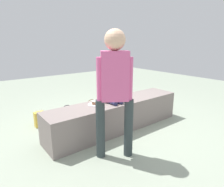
{
  "coord_description": "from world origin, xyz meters",
  "views": [
    {
      "loc": [
        -1.99,
        -2.45,
        1.48
      ],
      "look_at": [
        -0.33,
        -0.3,
        0.75
      ],
      "focal_mm": 31.16,
      "sensor_mm": 36.0,
      "label": 1
    }
  ],
  "objects_px": {
    "water_bottle_near_gift": "(122,104)",
    "child_seated": "(111,90)",
    "party_cup_red": "(53,124)",
    "handbag_black_leather": "(67,116)",
    "gift_bag": "(40,119)",
    "water_bottle_far_side": "(83,115)",
    "cake_plate": "(95,103)",
    "adult_standing": "(115,84)",
    "handbag_brown_canvas": "(91,109)"
  },
  "relations": [
    {
      "from": "gift_bag",
      "to": "handbag_black_leather",
      "type": "xyz_separation_m",
      "value": [
        0.49,
        -0.08,
        -0.03
      ]
    },
    {
      "from": "water_bottle_near_gift",
      "to": "handbag_brown_canvas",
      "type": "xyz_separation_m",
      "value": [
        -0.72,
        0.17,
        -0.01
      ]
    },
    {
      "from": "adult_standing",
      "to": "cake_plate",
      "type": "xyz_separation_m",
      "value": [
        0.14,
        0.69,
        -0.45
      ]
    },
    {
      "from": "water_bottle_near_gift",
      "to": "party_cup_red",
      "type": "relative_size",
      "value": 2.2
    },
    {
      "from": "water_bottle_near_gift",
      "to": "child_seated",
      "type": "bearing_deg",
      "value": -140.75
    },
    {
      "from": "water_bottle_near_gift",
      "to": "handbag_black_leather",
      "type": "height_order",
      "value": "handbag_black_leather"
    },
    {
      "from": "cake_plate",
      "to": "water_bottle_far_side",
      "type": "bearing_deg",
      "value": 78.07
    },
    {
      "from": "handbag_black_leather",
      "to": "handbag_brown_canvas",
      "type": "xyz_separation_m",
      "value": [
        0.58,
        0.07,
        -0.01
      ]
    },
    {
      "from": "handbag_black_leather",
      "to": "handbag_brown_canvas",
      "type": "height_order",
      "value": "handbag_black_leather"
    },
    {
      "from": "cake_plate",
      "to": "gift_bag",
      "type": "xyz_separation_m",
      "value": [
        -0.63,
        0.86,
        -0.39
      ]
    },
    {
      "from": "adult_standing",
      "to": "water_bottle_far_side",
      "type": "distance_m",
      "value": 1.63
    },
    {
      "from": "water_bottle_near_gift",
      "to": "party_cup_red",
      "type": "xyz_separation_m",
      "value": [
        -1.62,
        0.02,
        -0.05
      ]
    },
    {
      "from": "handbag_brown_canvas",
      "to": "party_cup_red",
      "type": "bearing_deg",
      "value": -170.33
    },
    {
      "from": "handbag_black_leather",
      "to": "adult_standing",
      "type": "bearing_deg",
      "value": -90.34
    },
    {
      "from": "party_cup_red",
      "to": "water_bottle_far_side",
      "type": "bearing_deg",
      "value": -3.73
    },
    {
      "from": "party_cup_red",
      "to": "handbag_brown_canvas",
      "type": "distance_m",
      "value": 0.92
    },
    {
      "from": "adult_standing",
      "to": "gift_bag",
      "type": "distance_m",
      "value": 1.83
    },
    {
      "from": "child_seated",
      "to": "water_bottle_far_side",
      "type": "distance_m",
      "value": 0.94
    },
    {
      "from": "water_bottle_far_side",
      "to": "handbag_black_leather",
      "type": "relative_size",
      "value": 0.68
    },
    {
      "from": "adult_standing",
      "to": "handbag_brown_canvas",
      "type": "bearing_deg",
      "value": 68.97
    },
    {
      "from": "adult_standing",
      "to": "handbag_brown_canvas",
      "type": "height_order",
      "value": "adult_standing"
    },
    {
      "from": "cake_plate",
      "to": "handbag_black_leather",
      "type": "bearing_deg",
      "value": 99.99
    },
    {
      "from": "party_cup_red",
      "to": "adult_standing",
      "type": "bearing_deg",
      "value": -77.16
    },
    {
      "from": "handbag_brown_canvas",
      "to": "cake_plate",
      "type": "bearing_deg",
      "value": -117.75
    },
    {
      "from": "adult_standing",
      "to": "party_cup_red",
      "type": "height_order",
      "value": "adult_standing"
    },
    {
      "from": "adult_standing",
      "to": "cake_plate",
      "type": "distance_m",
      "value": 0.84
    },
    {
      "from": "handbag_black_leather",
      "to": "party_cup_red",
      "type": "bearing_deg",
      "value": -165.77
    },
    {
      "from": "gift_bag",
      "to": "handbag_black_leather",
      "type": "relative_size",
      "value": 0.96
    },
    {
      "from": "child_seated",
      "to": "cake_plate",
      "type": "distance_m",
      "value": 0.35
    },
    {
      "from": "water_bottle_far_side",
      "to": "child_seated",
      "type": "bearing_deg",
      "value": -77.63
    },
    {
      "from": "cake_plate",
      "to": "water_bottle_far_side",
      "type": "relative_size",
      "value": 1.01
    },
    {
      "from": "water_bottle_near_gift",
      "to": "party_cup_red",
      "type": "distance_m",
      "value": 1.62
    },
    {
      "from": "party_cup_red",
      "to": "child_seated",
      "type": "bearing_deg",
      "value": -44.27
    },
    {
      "from": "child_seated",
      "to": "cake_plate",
      "type": "relative_size",
      "value": 2.16
    },
    {
      "from": "water_bottle_near_gift",
      "to": "party_cup_red",
      "type": "bearing_deg",
      "value": 179.37
    },
    {
      "from": "water_bottle_near_gift",
      "to": "handbag_black_leather",
      "type": "bearing_deg",
      "value": 175.61
    },
    {
      "from": "cake_plate",
      "to": "gift_bag",
      "type": "bearing_deg",
      "value": 126.31
    },
    {
      "from": "cake_plate",
      "to": "gift_bag",
      "type": "distance_m",
      "value": 1.13
    },
    {
      "from": "gift_bag",
      "to": "water_bottle_far_side",
      "type": "bearing_deg",
      "value": -14.92
    },
    {
      "from": "adult_standing",
      "to": "water_bottle_near_gift",
      "type": "bearing_deg",
      "value": 46.21
    },
    {
      "from": "adult_standing",
      "to": "cake_plate",
      "type": "bearing_deg",
      "value": 78.12
    },
    {
      "from": "cake_plate",
      "to": "water_bottle_far_side",
      "type": "height_order",
      "value": "cake_plate"
    },
    {
      "from": "party_cup_red",
      "to": "handbag_black_leather",
      "type": "xyz_separation_m",
      "value": [
        0.32,
        0.08,
        0.06
      ]
    },
    {
      "from": "cake_plate",
      "to": "water_bottle_near_gift",
      "type": "xyz_separation_m",
      "value": [
        1.16,
        0.67,
        -0.42
      ]
    },
    {
      "from": "child_seated",
      "to": "party_cup_red",
      "type": "bearing_deg",
      "value": 135.73
    },
    {
      "from": "adult_standing",
      "to": "gift_bag",
      "type": "bearing_deg",
      "value": 107.42
    },
    {
      "from": "adult_standing",
      "to": "handbag_black_leather",
      "type": "distance_m",
      "value": 1.7
    },
    {
      "from": "child_seated",
      "to": "water_bottle_far_side",
      "type": "height_order",
      "value": "child_seated"
    },
    {
      "from": "cake_plate",
      "to": "party_cup_red",
      "type": "height_order",
      "value": "cake_plate"
    },
    {
      "from": "child_seated",
      "to": "water_bottle_near_gift",
      "type": "height_order",
      "value": "child_seated"
    }
  ]
}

